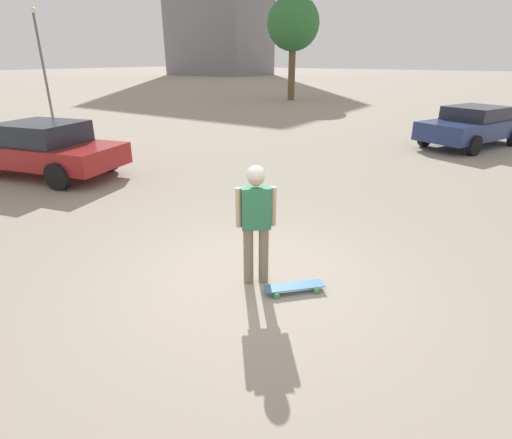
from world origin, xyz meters
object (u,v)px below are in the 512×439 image
(skateboard, at_px, (294,287))
(car_parked_near, at_px, (43,148))
(person, at_px, (256,215))
(car_parked_far, at_px, (472,125))

(skateboard, distance_m, car_parked_near, 8.63)
(person, height_order, car_parked_far, person)
(skateboard, xyz_separation_m, car_parked_far, (-0.60, -12.18, 0.67))
(person, bearing_deg, car_parked_near, 129.93)
(car_parked_far, bearing_deg, skateboard, 19.16)
(car_parked_near, xyz_separation_m, car_parked_far, (-9.09, -10.76, -0.01))
(car_parked_far, bearing_deg, person, 16.43)
(person, bearing_deg, car_parked_far, 45.07)
(person, distance_m, car_parked_near, 8.04)
(person, xyz_separation_m, car_parked_far, (-1.19, -12.25, -0.29))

